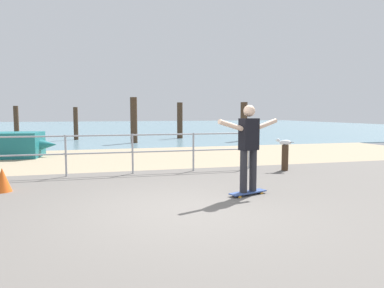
{
  "coord_description": "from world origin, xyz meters",
  "views": [
    {
      "loc": [
        -1.21,
        -5.39,
        1.59
      ],
      "look_at": [
        0.75,
        2.0,
        0.9
      ],
      "focal_mm": 32.55,
      "sensor_mm": 36.0,
      "label": 1
    }
  ],
  "objects_px": {
    "skateboarder": "(249,143)",
    "traffic_cone": "(2,180)",
    "skateboard": "(248,192)",
    "bollard_short": "(285,158)",
    "seagull": "(285,142)"
  },
  "relations": [
    {
      "from": "skateboard",
      "to": "bollard_short",
      "type": "relative_size",
      "value": 1.15
    },
    {
      "from": "seagull",
      "to": "skateboarder",
      "type": "bearing_deg",
      "value": -131.72
    },
    {
      "from": "skateboard",
      "to": "traffic_cone",
      "type": "xyz_separation_m",
      "value": [
        -4.61,
        1.5,
        0.18
      ]
    },
    {
      "from": "skateboarder",
      "to": "bollard_short",
      "type": "relative_size",
      "value": 2.31
    },
    {
      "from": "seagull",
      "to": "traffic_cone",
      "type": "height_order",
      "value": "seagull"
    },
    {
      "from": "skateboarder",
      "to": "traffic_cone",
      "type": "bearing_deg",
      "value": 161.94
    },
    {
      "from": "bollard_short",
      "to": "traffic_cone",
      "type": "bearing_deg",
      "value": -172.59
    },
    {
      "from": "skateboard",
      "to": "bollard_short",
      "type": "height_order",
      "value": "bollard_short"
    },
    {
      "from": "bollard_short",
      "to": "traffic_cone",
      "type": "distance_m",
      "value": 6.81
    },
    {
      "from": "bollard_short",
      "to": "skateboarder",
      "type": "bearing_deg",
      "value": -132.01
    },
    {
      "from": "seagull",
      "to": "traffic_cone",
      "type": "relative_size",
      "value": 0.91
    },
    {
      "from": "bollard_short",
      "to": "traffic_cone",
      "type": "relative_size",
      "value": 1.43
    },
    {
      "from": "skateboard",
      "to": "skateboarder",
      "type": "xyz_separation_m",
      "value": [
        -0.0,
        -0.0,
        0.95
      ]
    },
    {
      "from": "skateboarder",
      "to": "traffic_cone",
      "type": "relative_size",
      "value": 3.3
    },
    {
      "from": "seagull",
      "to": "traffic_cone",
      "type": "bearing_deg",
      "value": -172.51
    }
  ]
}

